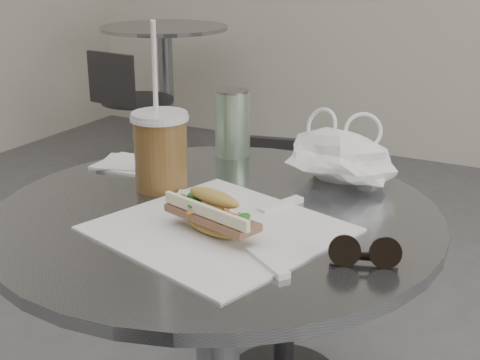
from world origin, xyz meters
The scene contains 11 objects.
cafe_table centered at (0.00, 0.20, 0.47)m, with size 0.76×0.76×0.74m.
bg_table centered at (-1.60, 2.40, 0.47)m, with size 0.70×0.70×0.74m.
chair_far centered at (-0.12, 0.79, 0.30)m, with size 0.35×0.38×0.66m.
bg_chair centered at (-1.47, 1.91, 0.31)m, with size 0.36×0.38×0.69m.
sandwich_paper centered at (0.04, 0.13, 0.74)m, with size 0.34×0.32×0.00m, color white.
banh_mi centered at (0.05, 0.11, 0.78)m, with size 0.22×0.13×0.07m.
iced_coffee centered at (-0.14, 0.25, 0.81)m, with size 0.11×0.11×0.31m.
sunglasses centered at (0.29, 0.12, 0.76)m, with size 0.10×0.06×0.05m.
plastic_bag centered at (0.13, 0.43, 0.79)m, with size 0.20×0.15×0.10m, color white, non-canonical shape.
napkin_stack centered at (-0.28, 0.33, 0.74)m, with size 0.13×0.13×0.01m.
drink_can centered at (-0.13, 0.49, 0.81)m, with size 0.07×0.07×0.14m.
Camera 1 is at (0.53, -0.71, 1.17)m, focal length 50.00 mm.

